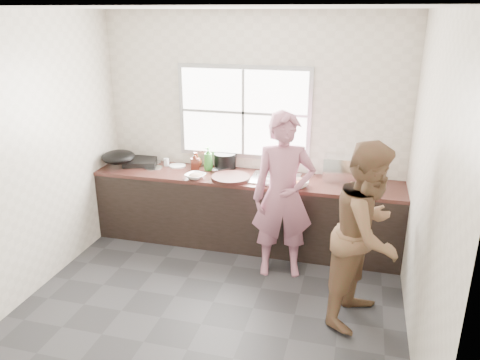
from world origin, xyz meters
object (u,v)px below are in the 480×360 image
(person_side, at_px, (368,234))
(bottle_brown_short, at_px, (196,160))
(woman, at_px, (283,202))
(wok, at_px, (119,157))
(cutting_board, at_px, (231,178))
(bottle_brown_tall, at_px, (195,162))
(dish_rack, at_px, (340,168))
(plate_food, at_px, (177,166))
(pot_lid_left, at_px, (153,168))
(bowl_mince, at_px, (195,176))
(glass_jar, at_px, (166,162))
(bottle_green, at_px, (208,159))
(bowl_crabs, at_px, (298,184))
(black_pot, at_px, (225,161))
(bowl_held, at_px, (268,183))
(burner, at_px, (140,161))
(pot_lid_right, at_px, (152,163))

(person_side, distance_m, bottle_brown_short, 2.45)
(woman, height_order, wok, woman)
(cutting_board, height_order, bottle_brown_tall, bottle_brown_tall)
(dish_rack, bearing_deg, bottle_brown_short, 178.18)
(plate_food, relative_size, wok, 0.50)
(cutting_board, height_order, pot_lid_left, cutting_board)
(bowl_mince, xyz_separation_m, bottle_brown_short, (-0.13, 0.40, 0.06))
(person_side, height_order, bottle_brown_short, person_side)
(plate_food, xyz_separation_m, bottle_brown_short, (0.24, 0.04, 0.08))
(bottle_brown_tall, relative_size, glass_jar, 2.12)
(bottle_green, bearing_deg, cutting_board, -36.68)
(person_side, distance_m, plate_food, 2.63)
(bottle_brown_tall, bearing_deg, bowl_crabs, -12.09)
(black_pot, relative_size, plate_food, 1.30)
(bowl_held, height_order, plate_food, bowl_held)
(bottle_brown_short, bearing_deg, bowl_mince, -72.00)
(plate_food, bearing_deg, bowl_held, -16.54)
(cutting_board, relative_size, glass_jar, 4.73)
(woman, xyz_separation_m, bottle_brown_short, (-1.21, 0.74, 0.12))
(bowl_held, distance_m, burner, 1.75)
(wok, bearing_deg, pot_lid_right, 41.79)
(cutting_board, bearing_deg, wok, 176.92)
(woman, distance_m, burner, 2.06)
(person_side, xyz_separation_m, bowl_held, (-1.08, 0.93, 0.05))
(bowl_held, relative_size, bottle_brown_tall, 0.86)
(dish_rack, distance_m, pot_lid_right, 2.34)
(woman, distance_m, plate_food, 1.61)
(wok, bearing_deg, cutting_board, -3.08)
(person_side, height_order, burner, person_side)
(woman, relative_size, bottle_green, 5.67)
(cutting_board, distance_m, plate_food, 0.83)
(burner, bearing_deg, wok, -130.46)
(woman, bearing_deg, person_side, -47.49)
(pot_lid_right, bearing_deg, bowl_held, -14.47)
(wok, bearing_deg, pot_lid_left, 11.23)
(bowl_mince, height_order, pot_lid_left, bowl_mince)
(glass_jar, bearing_deg, bottle_brown_short, 6.48)
(plate_food, relative_size, pot_lid_right, 0.87)
(bowl_crabs, bearing_deg, bowl_mince, -178.75)
(cutting_board, xyz_separation_m, pot_lid_right, (-1.14, 0.35, -0.02))
(bowl_held, height_order, bottle_brown_short, bottle_brown_short)
(plate_food, xyz_separation_m, glass_jar, (-0.14, -0.01, 0.04))
(person_side, bearing_deg, pot_lid_left, 87.20)
(bottle_brown_short, bearing_deg, glass_jar, -173.52)
(black_pot, bearing_deg, pot_lid_right, -178.19)
(wok, xyz_separation_m, dish_rack, (2.65, 0.24, -0.00))
(dish_rack, bearing_deg, plate_food, 179.29)
(black_pot, distance_m, pot_lid_left, 0.89)
(wok, bearing_deg, black_pot, 13.45)
(plate_food, xyz_separation_m, pot_lid_right, (-0.37, 0.05, -0.00))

